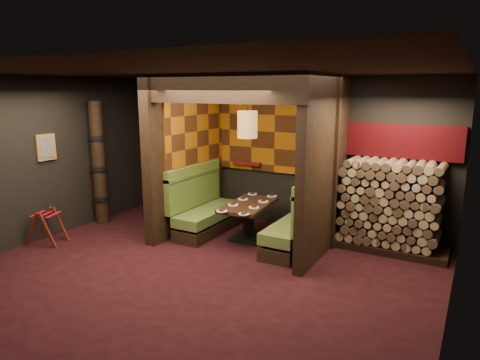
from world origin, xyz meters
The scene contains 22 objects.
floor centered at (0.00, 0.00, -0.01)m, with size 6.50×5.50×0.02m, color black.
ceiling centered at (0.00, 0.00, 2.86)m, with size 6.50×5.50×0.02m, color black.
wall_back centered at (0.00, 2.76, 1.43)m, with size 6.50×0.02×2.85m, color black.
wall_left centered at (-3.26, 0.00, 1.43)m, with size 0.02×5.50×2.85m, color black.
wall_right centered at (3.26, 0.00, 1.43)m, with size 0.02×5.50×2.85m, color black.
partition_left centered at (-1.35, 1.65, 1.43)m, with size 0.20×2.20×2.85m, color black.
partition_right centered at (1.30, 1.70, 1.43)m, with size 0.15×2.10×2.85m, color black.
header_beam centered at (-0.02, 0.70, 2.63)m, with size 2.85×0.18×0.44m, color black.
tapa_back_panel centered at (-0.02, 2.71, 1.82)m, with size 2.40×0.06×1.55m, color #924D09.
tapa_side_panel centered at (-1.23, 1.82, 1.85)m, with size 0.04×1.85×1.45m, color #924D09.
lacquer_shelf centered at (-0.60, 2.65, 1.18)m, with size 0.60×0.12×0.07m, color #570F0F.
booth_bench_left centered at (-0.96, 1.65, 0.40)m, with size 0.68×1.60×1.14m.
booth_bench_right centered at (0.93, 1.65, 0.40)m, with size 0.68×1.60×1.14m.
dining_table centered at (-0.04, 1.67, 0.43)m, with size 0.78×1.30×0.66m.
place_settings centered at (-0.04, 1.67, 0.67)m, with size 0.68×1.49×0.03m.
pendant_lamp centered at (-0.04, 1.62, 2.04)m, with size 0.34×0.34×1.04m.
framed_picture centered at (-3.22, 0.10, 1.62)m, with size 0.05×0.36×0.46m.
luggage_rack centered at (-2.97, -0.22, 0.32)m, with size 0.69×0.59×0.64m.
totem_column centered at (-3.05, 1.10, 1.19)m, with size 0.31×0.31×2.40m.
firewood_stack centered at (2.29, 2.35, 0.75)m, with size 1.73×0.70×1.50m.
mosaic_header centered at (2.29, 2.68, 1.78)m, with size 1.83×0.10×0.56m, color maroon.
bay_front_post centered at (1.39, 1.96, 1.43)m, with size 0.08×0.08×2.85m, color black.
Camera 1 is at (3.38, -4.69, 2.62)m, focal length 32.00 mm.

